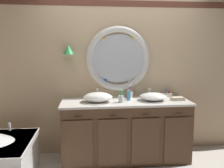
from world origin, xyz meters
name	(u,v)px	position (x,y,z in m)	size (l,w,h in m)	color
ground_plane	(127,166)	(0.00, 0.00, 0.00)	(14.00, 14.00, 0.00)	silver
back_wall_assembly	(121,70)	(-0.01, 0.58, 1.32)	(6.40, 0.26, 2.60)	#D6B78E
vanity_counter	(125,130)	(0.02, 0.24, 0.45)	(1.87, 0.66, 0.89)	brown
sink_basin_left	(98,97)	(-0.39, 0.21, 0.96)	(0.42, 0.42, 0.14)	white
sink_basin_right	(153,97)	(0.42, 0.21, 0.95)	(0.40, 0.40, 0.12)	white
faucet_set_left	(97,94)	(-0.39, 0.47, 0.96)	(0.22, 0.14, 0.16)	silver
faucet_set_right	(149,93)	(0.42, 0.47, 0.95)	(0.23, 0.14, 0.15)	silver
toothbrush_holder_left	(121,98)	(-0.07, 0.14, 0.95)	(0.08, 0.08, 0.21)	silver
toothbrush_holder_right	(130,94)	(0.12, 0.43, 0.95)	(0.09, 0.09, 0.22)	white
soap_dispenser	(129,95)	(0.06, 0.26, 0.97)	(0.06, 0.06, 0.17)	#388EBC
folded_hand_towel	(177,99)	(0.78, 0.19, 0.92)	(0.19, 0.11, 0.05)	beige
toiletry_basket	(167,95)	(0.72, 0.45, 0.93)	(0.13, 0.08, 0.12)	beige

